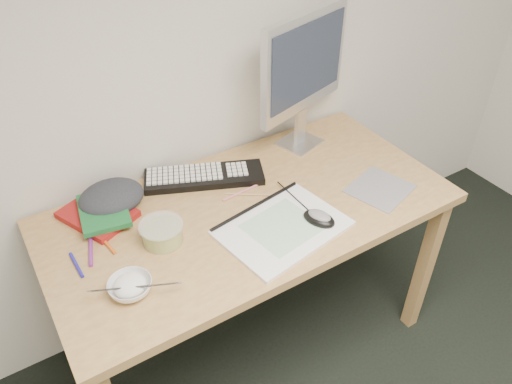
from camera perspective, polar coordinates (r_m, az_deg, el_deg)
desk at (r=1.78m, az=-0.68°, el=-3.72°), size 1.40×0.70×0.75m
mousepad at (r=1.85m, az=13.98°, el=0.39°), size 0.26×0.24×0.00m
sketchpad at (r=1.63m, az=3.06°, el=-4.12°), size 0.44×0.34×0.01m
keyboard at (r=1.85m, az=-5.93°, el=1.76°), size 0.45×0.30×0.03m
monitor at (r=1.90m, az=5.52°, el=14.09°), size 0.45×0.18×0.53m
mouse at (r=1.65m, az=7.26°, el=-2.72°), size 0.11×0.13×0.04m
rice_bowl at (r=1.48m, az=-14.17°, el=-10.49°), size 0.15×0.15×0.04m
chopsticks at (r=1.45m, az=-13.67°, el=-10.52°), size 0.23×0.12×0.02m
fruit_tub at (r=1.60m, az=-10.71°, el=-4.61°), size 0.16×0.16×0.07m
book_red at (r=1.76m, az=-17.64°, el=-2.45°), size 0.25×0.28×0.02m
book_green at (r=1.73m, az=-17.03°, el=-2.04°), size 0.19×0.23×0.02m
cloth_lump at (r=1.77m, az=-16.20°, el=-0.61°), size 0.20×0.17×0.08m
pencil_pink at (r=1.79m, az=-1.34°, el=0.15°), size 0.19×0.02×0.01m
pencil_tan at (r=1.77m, az=-0.85°, el=-0.29°), size 0.14×0.10×0.01m
pencil_black at (r=1.78m, az=2.54°, el=-0.04°), size 0.16×0.03×0.01m
marker_blue at (r=1.61m, az=-19.84°, el=-7.85°), size 0.01×0.12×0.01m
marker_orange at (r=1.65m, az=-16.75°, el=-5.61°), size 0.03×0.12×0.01m
marker_purple at (r=1.64m, az=-18.36°, el=-6.36°), size 0.05×0.13×0.01m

